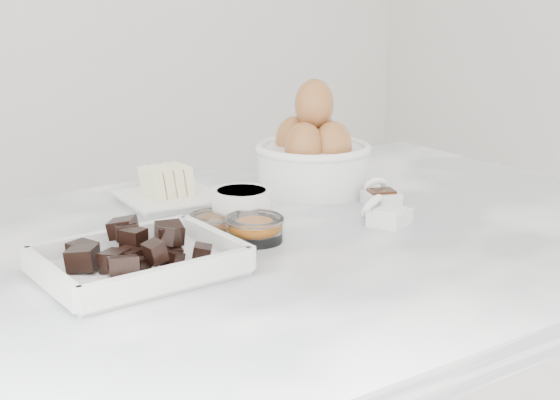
% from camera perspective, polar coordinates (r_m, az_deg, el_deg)
% --- Properties ---
extents(marble_slab, '(1.20, 0.80, 0.04)m').
position_cam_1_polar(marble_slab, '(1.08, 0.03, -3.57)').
color(marble_slab, white).
rests_on(marble_slab, cabinet).
extents(chocolate_dish, '(0.23, 0.18, 0.06)m').
position_cam_1_polar(chocolate_dish, '(0.94, -10.34, -3.96)').
color(chocolate_dish, white).
rests_on(chocolate_dish, marble_slab).
extents(butter_plate, '(0.15, 0.15, 0.06)m').
position_cam_1_polar(butter_plate, '(1.24, -8.13, 0.69)').
color(butter_plate, white).
rests_on(butter_plate, marble_slab).
extents(sugar_ramekin, '(0.09, 0.09, 0.05)m').
position_cam_1_polar(sugar_ramekin, '(1.11, -2.83, -0.44)').
color(sugar_ramekin, white).
rests_on(sugar_ramekin, marble_slab).
extents(egg_bowl, '(0.19, 0.19, 0.19)m').
position_cam_1_polar(egg_bowl, '(1.30, 2.44, 3.33)').
color(egg_bowl, white).
rests_on(egg_bowl, marble_slab).
extents(honey_bowl, '(0.07, 0.07, 0.03)m').
position_cam_1_polar(honey_bowl, '(1.08, -4.87, -1.71)').
color(honey_bowl, white).
rests_on(honey_bowl, marble_slab).
extents(zest_bowl, '(0.08, 0.08, 0.04)m').
position_cam_1_polar(zest_bowl, '(1.05, -1.86, -2.03)').
color(zest_bowl, white).
rests_on(zest_bowl, marble_slab).
extents(vanilla_spoon, '(0.07, 0.08, 0.04)m').
position_cam_1_polar(vanilla_spoon, '(1.24, 7.32, 0.38)').
color(vanilla_spoon, white).
rests_on(vanilla_spoon, marble_slab).
extents(salt_spoon, '(0.07, 0.08, 0.04)m').
position_cam_1_polar(salt_spoon, '(1.13, 7.71, -1.02)').
color(salt_spoon, white).
rests_on(salt_spoon, marble_slab).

